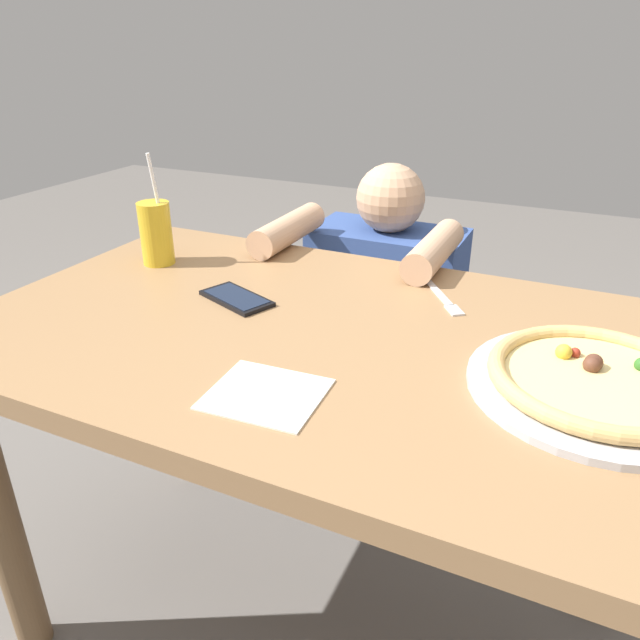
# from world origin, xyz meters

# --- Properties ---
(ground_plane) EXTENTS (8.00, 8.00, 0.00)m
(ground_plane) POSITION_xyz_m (0.00, 0.00, 0.00)
(ground_plane) COLOR #66605B
(dining_table) EXTENTS (1.28, 0.78, 0.75)m
(dining_table) POSITION_xyz_m (0.00, 0.00, 0.63)
(dining_table) COLOR #936D47
(dining_table) RESTS_ON ground
(pizza_near) EXTENTS (0.36, 0.36, 0.04)m
(pizza_near) POSITION_xyz_m (0.44, -0.02, 0.77)
(pizza_near) COLOR #B7B7BC
(pizza_near) RESTS_ON dining_table
(drink_cup_colored) EXTENTS (0.07, 0.07, 0.24)m
(drink_cup_colored) POSITION_xyz_m (-0.48, 0.15, 0.82)
(drink_cup_colored) COLOR gold
(drink_cup_colored) RESTS_ON dining_table
(paper_napkin) EXTENTS (0.17, 0.15, 0.00)m
(paper_napkin) POSITION_xyz_m (0.01, -0.23, 0.75)
(paper_napkin) COLOR white
(paper_napkin) RESTS_ON dining_table
(fork) EXTENTS (0.13, 0.18, 0.00)m
(fork) POSITION_xyz_m (0.15, 0.23, 0.75)
(fork) COLOR silver
(fork) RESTS_ON dining_table
(cell_phone) EXTENTS (0.17, 0.12, 0.01)m
(cell_phone) POSITION_xyz_m (-0.21, 0.04, 0.75)
(cell_phone) COLOR black
(cell_phone) RESTS_ON dining_table
(diner_seated) EXTENTS (0.44, 0.53, 0.92)m
(diner_seated) POSITION_xyz_m (-0.10, 0.62, 0.41)
(diner_seated) COLOR #333847
(diner_seated) RESTS_ON ground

